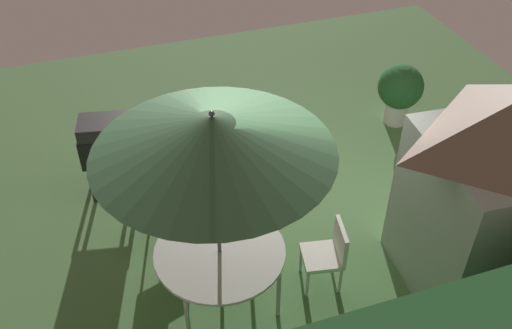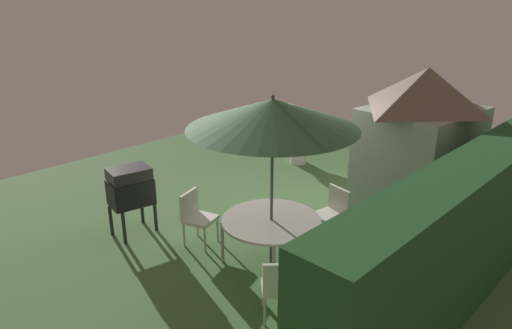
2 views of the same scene
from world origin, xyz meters
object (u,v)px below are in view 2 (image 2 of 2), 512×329
object	(u,v)px
chair_near_shed	(280,285)
chair_far_side	(333,210)
garden_shed	(420,142)
chair_toward_hedge	(196,214)
patio_umbrella	(273,114)
patio_table	(271,222)
potted_plant_by_shed	(299,138)
bbq_grill	(130,188)

from	to	relation	value
chair_near_shed	chair_far_side	distance (m)	2.34
garden_shed	chair_toward_hedge	distance (m)	4.21
chair_near_shed	patio_umbrella	bearing A→B (deg)	-132.94
garden_shed	chair_far_side	bearing A→B (deg)	-15.08
patio_table	patio_umbrella	size ratio (longest dim) A/B	0.57
patio_umbrella	garden_shed	bearing A→B (deg)	166.59
chair_toward_hedge	potted_plant_by_shed	xyz separation A→B (m)	(-4.21, -1.26, 0.11)
garden_shed	patio_table	xyz separation A→B (m)	(3.15, -0.75, -0.71)
garden_shed	patio_table	bearing A→B (deg)	-13.41
patio_table	chair_far_side	size ratio (longest dim) A/B	1.67
chair_near_shed	patio_table	bearing A→B (deg)	-132.94
patio_umbrella	chair_toward_hedge	bearing A→B (deg)	-72.03
garden_shed	patio_table	world-z (taller)	garden_shed
garden_shed	chair_near_shed	size ratio (longest dim) A/B	3.05
potted_plant_by_shed	garden_shed	bearing A→B (deg)	79.02
patio_umbrella	chair_far_side	world-z (taller)	patio_umbrella
bbq_grill	potted_plant_by_shed	distance (m)	4.76
patio_umbrella	chair_far_side	xyz separation A→B (m)	(-1.27, 0.24, -1.84)
patio_umbrella	potted_plant_by_shed	distance (m)	4.89
patio_table	chair_far_side	world-z (taller)	chair_far_side
chair_near_shed	chair_toward_hedge	bearing A→B (deg)	-102.73
patio_umbrella	chair_far_side	distance (m)	2.25
garden_shed	chair_toward_hedge	world-z (taller)	garden_shed
potted_plant_by_shed	bbq_grill	bearing A→B (deg)	2.46
patio_umbrella	chair_near_shed	size ratio (longest dim) A/B	2.93
bbq_grill	potted_plant_by_shed	world-z (taller)	bbq_grill
garden_shed	patio_umbrella	size ratio (longest dim) A/B	1.04
patio_umbrella	chair_toward_hedge	distance (m)	2.29
chair_near_shed	garden_shed	bearing A→B (deg)	-176.41
chair_near_shed	potted_plant_by_shed	bearing A→B (deg)	-143.07
garden_shed	bbq_grill	xyz separation A→B (m)	(4.11, -3.10, -0.55)
chair_near_shed	chair_toward_hedge	distance (m)	2.36
bbq_grill	patio_table	bearing A→B (deg)	112.27
patio_table	potted_plant_by_shed	size ratio (longest dim) A/B	1.42
bbq_grill	patio_umbrella	bearing A→B (deg)	112.27
chair_toward_hedge	potted_plant_by_shed	bearing A→B (deg)	-163.40
patio_table	chair_toward_hedge	size ratio (longest dim) A/B	1.67
chair_toward_hedge	patio_umbrella	bearing A→B (deg)	107.97
chair_far_side	bbq_grill	bearing A→B (deg)	-49.26
chair_far_side	potted_plant_by_shed	size ratio (longest dim) A/B	0.85
chair_near_shed	chair_toward_hedge	xyz separation A→B (m)	(-0.52, -2.30, 0.00)
patio_table	patio_umbrella	xyz separation A→B (m)	(0.00, -0.00, 1.68)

